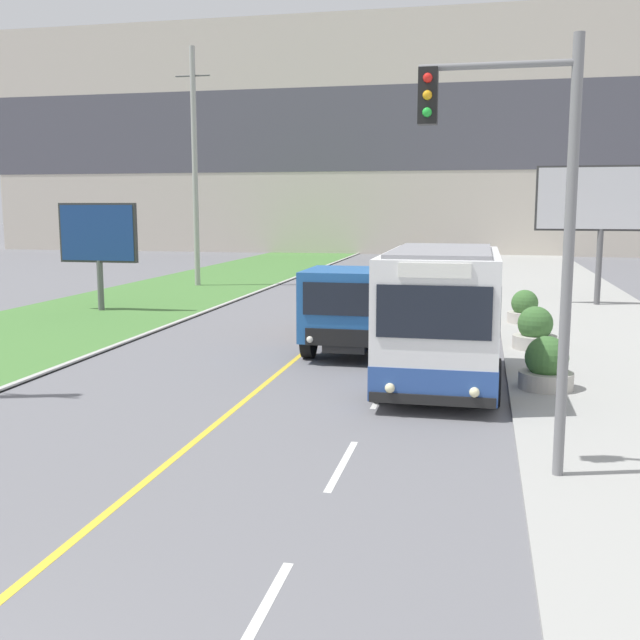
# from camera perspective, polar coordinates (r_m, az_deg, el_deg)

# --- Properties ---
(apartment_block_background) EXTENTS (80.00, 8.04, 20.11)m
(apartment_block_background) POSITION_cam_1_polar(r_m,az_deg,el_deg) (68.43, 8.33, 13.58)
(apartment_block_background) COLOR beige
(apartment_block_background) RESTS_ON ground_plane
(city_bus) EXTENTS (2.64, 5.62, 3.15)m
(city_bus) POSITION_cam_1_polar(r_m,az_deg,el_deg) (17.15, 9.19, 0.19)
(city_bus) COLOR white
(city_bus) RESTS_ON ground_plane
(dump_truck) EXTENTS (2.56, 7.05, 2.41)m
(dump_truck) POSITION_cam_1_polar(r_m,az_deg,el_deg) (21.19, 2.87, 0.92)
(dump_truck) COLOR black
(dump_truck) RESTS_ON ground_plane
(utility_pole_far) EXTENTS (1.80, 0.28, 11.94)m
(utility_pole_far) POSITION_cam_1_polar(r_m,az_deg,el_deg) (39.20, -9.51, 11.39)
(utility_pole_far) COLOR #9E9E99
(utility_pole_far) RESTS_ON ground_plane
(traffic_light_mast) EXTENTS (2.28, 0.32, 6.46)m
(traffic_light_mast) POSITION_cam_1_polar(r_m,az_deg,el_deg) (11.32, 15.48, 8.37)
(traffic_light_mast) COLOR slate
(traffic_light_mast) RESTS_ON ground_plane
(billboard_large) EXTENTS (5.23, 0.24, 5.71)m
(billboard_large) POSITION_cam_1_polar(r_m,az_deg,el_deg) (32.62, 20.71, 8.39)
(billboard_large) COLOR #59595B
(billboard_large) RESTS_ON ground_plane
(billboard_small) EXTENTS (3.21, 0.24, 4.21)m
(billboard_small) POSITION_cam_1_polar(r_m,az_deg,el_deg) (30.49, -16.55, 6.13)
(billboard_small) COLOR #59595B
(billboard_small) RESTS_ON ground_plane
(planter_round_near) EXTENTS (1.19, 1.19, 1.18)m
(planter_round_near) POSITION_cam_1_polar(r_m,az_deg,el_deg) (17.31, 16.87, -3.38)
(planter_round_near) COLOR #B7B2A8
(planter_round_near) RESTS_ON sidewalk_right
(planter_round_second) EXTENTS (1.23, 1.23, 1.21)m
(planter_round_second) POSITION_cam_1_polar(r_m,az_deg,el_deg) (22.08, 16.07, -0.77)
(planter_round_second) COLOR #B7B2A8
(planter_round_second) RESTS_ON sidewalk_right
(planter_round_third) EXTENTS (1.15, 1.15, 1.15)m
(planter_round_third) POSITION_cam_1_polar(r_m,az_deg,el_deg) (26.88, 15.32, 0.85)
(planter_round_third) COLOR #B7B2A8
(planter_round_third) RESTS_ON sidewalk_right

